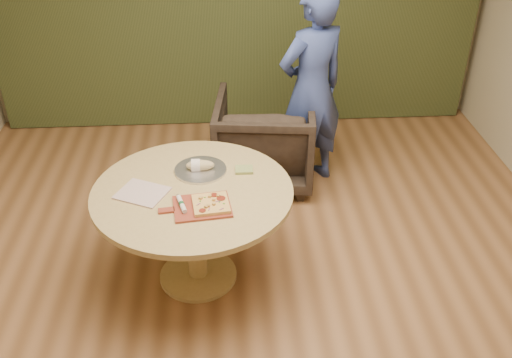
{
  "coord_description": "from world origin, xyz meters",
  "views": [
    {
      "loc": [
        -0.16,
        -2.67,
        2.81
      ],
      "look_at": [
        0.03,
        0.25,
        0.93
      ],
      "focal_mm": 40.0,
      "sensor_mm": 36.0,
      "label": 1
    }
  ],
  "objects_px": {
    "pedestal_table": "(194,207)",
    "cutlery_roll": "(182,204)",
    "flatbread_pizza": "(211,204)",
    "person_standing": "(311,90)",
    "bread_roll": "(199,165)",
    "armchair": "(265,136)",
    "pizza_paddle": "(200,207)",
    "serving_tray": "(200,170)"
  },
  "relations": [
    {
      "from": "cutlery_roll",
      "to": "bread_roll",
      "type": "distance_m",
      "value": 0.44
    },
    {
      "from": "pizza_paddle",
      "to": "serving_tray",
      "type": "distance_m",
      "value": 0.44
    },
    {
      "from": "pedestal_table",
      "to": "flatbread_pizza",
      "type": "xyz_separation_m",
      "value": [
        0.12,
        -0.2,
        0.17
      ]
    },
    {
      "from": "pedestal_table",
      "to": "cutlery_roll",
      "type": "xyz_separation_m",
      "value": [
        -0.06,
        -0.2,
        0.17
      ]
    },
    {
      "from": "bread_roll",
      "to": "pedestal_table",
      "type": "bearing_deg",
      "value": -99.95
    },
    {
      "from": "cutlery_roll",
      "to": "serving_tray",
      "type": "bearing_deg",
      "value": 60.3
    },
    {
      "from": "bread_roll",
      "to": "cutlery_roll",
      "type": "bearing_deg",
      "value": -102.91
    },
    {
      "from": "flatbread_pizza",
      "to": "cutlery_roll",
      "type": "relative_size",
      "value": 1.25
    },
    {
      "from": "flatbread_pizza",
      "to": "armchair",
      "type": "bearing_deg",
      "value": 73.21
    },
    {
      "from": "pedestal_table",
      "to": "person_standing",
      "type": "relative_size",
      "value": 0.75
    },
    {
      "from": "flatbread_pizza",
      "to": "person_standing",
      "type": "bearing_deg",
      "value": 60.17
    },
    {
      "from": "flatbread_pizza",
      "to": "bread_roll",
      "type": "bearing_deg",
      "value": 100.65
    },
    {
      "from": "pizza_paddle",
      "to": "pedestal_table",
      "type": "bearing_deg",
      "value": 98.29
    },
    {
      "from": "pedestal_table",
      "to": "person_standing",
      "type": "xyz_separation_m",
      "value": [
        0.96,
        1.25,
        0.26
      ]
    },
    {
      "from": "flatbread_pizza",
      "to": "serving_tray",
      "type": "distance_m",
      "value": 0.44
    },
    {
      "from": "bread_roll",
      "to": "armchair",
      "type": "xyz_separation_m",
      "value": [
        0.53,
        1.06,
        -0.36
      ]
    },
    {
      "from": "flatbread_pizza",
      "to": "serving_tray",
      "type": "height_order",
      "value": "flatbread_pizza"
    },
    {
      "from": "cutlery_roll",
      "to": "person_standing",
      "type": "distance_m",
      "value": 1.77
    },
    {
      "from": "person_standing",
      "to": "cutlery_roll",
      "type": "bearing_deg",
      "value": 27.66
    },
    {
      "from": "armchair",
      "to": "cutlery_roll",
      "type": "bearing_deg",
      "value": 73.59
    },
    {
      "from": "pedestal_table",
      "to": "flatbread_pizza",
      "type": "height_order",
      "value": "flatbread_pizza"
    },
    {
      "from": "pedestal_table",
      "to": "pizza_paddle",
      "type": "distance_m",
      "value": 0.26
    },
    {
      "from": "serving_tray",
      "to": "pedestal_table",
      "type": "bearing_deg",
      "value": -102.07
    },
    {
      "from": "pedestal_table",
      "to": "pizza_paddle",
      "type": "xyz_separation_m",
      "value": [
        0.06,
        -0.21,
        0.15
      ]
    },
    {
      "from": "pizza_paddle",
      "to": "bread_roll",
      "type": "xyz_separation_m",
      "value": [
        -0.02,
        0.44,
        0.04
      ]
    },
    {
      "from": "pedestal_table",
      "to": "bread_roll",
      "type": "bearing_deg",
      "value": 80.05
    },
    {
      "from": "cutlery_roll",
      "to": "flatbread_pizza",
      "type": "bearing_deg",
      "value": -17.05
    },
    {
      "from": "pizza_paddle",
      "to": "armchair",
      "type": "distance_m",
      "value": 1.61
    },
    {
      "from": "cutlery_roll",
      "to": "serving_tray",
      "type": "relative_size",
      "value": 0.55
    },
    {
      "from": "pedestal_table",
      "to": "serving_tray",
      "type": "distance_m",
      "value": 0.28
    },
    {
      "from": "serving_tray",
      "to": "bread_roll",
      "type": "bearing_deg",
      "value": 180.0
    },
    {
      "from": "bread_roll",
      "to": "armchair",
      "type": "relative_size",
      "value": 0.22
    },
    {
      "from": "serving_tray",
      "to": "armchair",
      "type": "height_order",
      "value": "armchair"
    },
    {
      "from": "pedestal_table",
      "to": "bread_roll",
      "type": "relative_size",
      "value": 6.81
    },
    {
      "from": "cutlery_roll",
      "to": "pizza_paddle",
      "type": "bearing_deg",
      "value": -18.21
    },
    {
      "from": "pizza_paddle",
      "to": "cutlery_roll",
      "type": "distance_m",
      "value": 0.12
    },
    {
      "from": "pizza_paddle",
      "to": "serving_tray",
      "type": "relative_size",
      "value": 1.3
    },
    {
      "from": "pedestal_table",
      "to": "flatbread_pizza",
      "type": "bearing_deg",
      "value": -59.09
    },
    {
      "from": "pedestal_table",
      "to": "armchair",
      "type": "bearing_deg",
      "value": 66.03
    },
    {
      "from": "person_standing",
      "to": "armchair",
      "type": "bearing_deg",
      "value": -32.74
    },
    {
      "from": "bread_roll",
      "to": "armchair",
      "type": "bearing_deg",
      "value": 63.27
    },
    {
      "from": "pedestal_table",
      "to": "armchair",
      "type": "height_order",
      "value": "armchair"
    }
  ]
}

